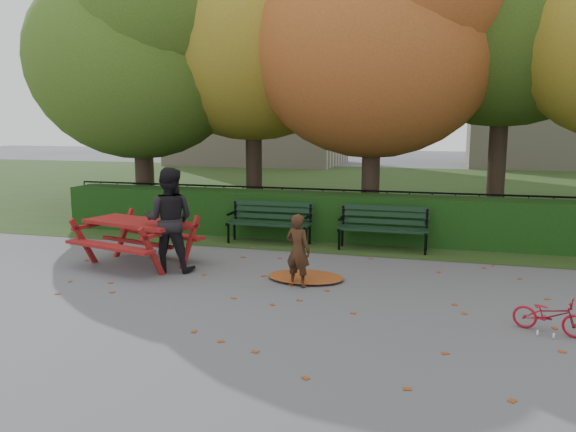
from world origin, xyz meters
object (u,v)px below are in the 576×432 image
(child, at_px, (298,250))
(adult, at_px, (169,220))
(picnic_table, at_px, (136,231))
(tree_a, at_px, (145,43))
(bicycle, at_px, (550,315))
(tree_b, at_px, (262,10))
(bench_right, at_px, (383,224))
(tree_f, at_px, (147,23))
(bench_left, at_px, (270,219))
(tree_c, at_px, (388,22))

(child, height_order, adult, adult)
(picnic_table, bearing_deg, tree_a, 131.19)
(child, xyz_separation_m, bicycle, (3.47, -1.09, -0.35))
(tree_b, relative_size, child, 7.58)
(tree_a, bearing_deg, picnic_table, -63.74)
(bench_right, distance_m, picnic_table, 4.83)
(adult, bearing_deg, tree_a, -67.65)
(adult, bearing_deg, tree_b, -98.64)
(bench_right, xyz_separation_m, adult, (-3.38, -2.67, 0.38))
(tree_a, bearing_deg, bench_right, -16.61)
(tree_b, distance_m, child, 8.12)
(tree_f, bearing_deg, adult, -59.39)
(bench_right, distance_m, child, 3.14)
(bench_right, bearing_deg, picnic_table, -149.15)
(tree_f, xyz_separation_m, bench_right, (8.23, -5.54, -5.17))
(bench_left, distance_m, child, 3.28)
(adult, height_order, bicycle, adult)
(bench_left, distance_m, adult, 2.87)
(child, distance_m, adult, 2.41)
(tree_c, relative_size, child, 6.90)
(tree_c, bearing_deg, tree_f, 157.65)
(bench_right, relative_size, child, 1.55)
(bench_left, relative_size, adult, 1.00)
(tree_b, distance_m, tree_c, 3.42)
(tree_a, xyz_separation_m, picnic_table, (2.15, -4.35, -3.88))
(bench_left, distance_m, bicycle, 6.35)
(bench_right, bearing_deg, adult, -141.74)
(child, height_order, bicycle, child)
(tree_f, relative_size, child, 7.92)
(bench_right, bearing_deg, child, -108.75)
(tree_a, xyz_separation_m, bench_right, (6.29, -1.88, -4.00))
(tree_a, height_order, picnic_table, tree_a)
(tree_c, xyz_separation_m, child, (-0.74, -5.23, -4.24))
(tree_b, height_order, bench_right, tree_b)
(tree_b, height_order, bicycle, tree_b)
(bench_right, height_order, child, child)
(tree_a, bearing_deg, tree_c, 3.65)
(tree_c, xyz_separation_m, bench_right, (0.27, -2.26, -4.30))
(tree_a, xyz_separation_m, bench_left, (3.89, -1.88, -4.00))
(tree_f, distance_m, picnic_table, 10.32)
(tree_b, bearing_deg, child, -67.15)
(bicycle, bearing_deg, tree_c, 43.19)
(tree_b, relative_size, bicycle, 10.20)
(bicycle, bearing_deg, tree_a, 75.67)
(tree_a, height_order, tree_f, tree_f)
(bench_left, height_order, child, child)
(tree_f, bearing_deg, child, -49.66)
(bench_right, xyz_separation_m, picnic_table, (-4.14, -2.47, 0.12))
(bicycle, bearing_deg, bench_left, 69.96)
(tree_f, xyz_separation_m, picnic_table, (4.09, -8.01, -5.05))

